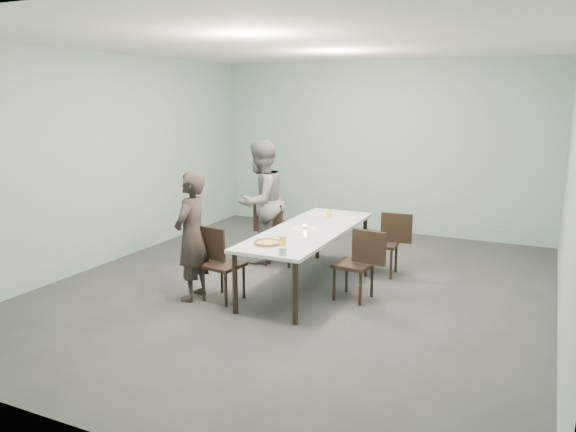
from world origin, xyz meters
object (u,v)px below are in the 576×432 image
at_px(amber_tumbler, 329,215).
at_px(pizza, 268,243).
at_px(diner_near, 192,236).
at_px(diner_far, 261,202).
at_px(chair_near_left, 218,258).
at_px(beer_glass, 283,243).
at_px(chair_far_right, 388,239).
at_px(water_tumbler, 283,252).
at_px(chair_far_left, 275,230).
at_px(side_plate, 302,238).
at_px(chair_near_right, 360,260).
at_px(tealight, 305,227).
at_px(table, 308,233).

bearing_deg(amber_tumbler, pizza, -93.98).
height_order(diner_near, diner_far, diner_far).
xyz_separation_m(chair_near_left, beer_glass, (0.91, -0.11, 0.32)).
distance_m(chair_far_right, diner_near, 2.67).
bearing_deg(water_tumbler, chair_far_left, 118.85).
height_order(diner_far, side_plate, diner_far).
bearing_deg(pizza, chair_near_right, 37.27).
bearing_deg(side_plate, chair_far_right, 63.20).
xyz_separation_m(beer_glass, water_tumbler, (0.11, -0.23, -0.03)).
bearing_deg(amber_tumbler, tealight, -93.46).
bearing_deg(chair_far_left, chair_near_right, -41.18).
xyz_separation_m(water_tumbler, tealight, (-0.28, 1.23, -0.02)).
bearing_deg(amber_tumbler, chair_near_left, -115.75).
distance_m(pizza, beer_glass, 0.27).
height_order(beer_glass, tealight, beer_glass).
xyz_separation_m(diner_near, beer_glass, (1.19, 0.01, 0.05)).
distance_m(chair_far_right, beer_glass, 2.01).
relative_size(chair_far_left, tealight, 15.54).
distance_m(chair_near_right, beer_glass, 1.06).
bearing_deg(tealight, diner_near, -134.96).
height_order(pizza, beer_glass, beer_glass).
bearing_deg(chair_near_right, chair_far_left, -23.49).
height_order(chair_far_left, chair_far_right, same).
distance_m(side_plate, beer_glass, 0.53).
xyz_separation_m(table, diner_far, (-1.07, 0.72, 0.20)).
height_order(pizza, tealight, tealight).
bearing_deg(diner_far, side_plate, 56.18).
distance_m(chair_near_right, diner_far, 2.09).
bearing_deg(chair_near_left, pizza, 7.77).
distance_m(diner_far, beer_glass, 2.09).
bearing_deg(pizza, chair_far_left, 113.94).
xyz_separation_m(chair_far_left, chair_near_right, (1.59, -0.91, 0.00)).
bearing_deg(chair_far_right, beer_glass, 66.52).
bearing_deg(tealight, pizza, -94.40).
relative_size(chair_far_left, chair_far_right, 1.00).
relative_size(chair_near_left, beer_glass, 5.80).
bearing_deg(side_plate, chair_near_right, 21.51).
distance_m(chair_far_left, amber_tumbler, 0.87).
xyz_separation_m(chair_near_left, water_tumbler, (1.02, -0.33, 0.29)).
relative_size(table, chair_near_left, 2.99).
relative_size(beer_glass, water_tumbler, 1.67).
height_order(beer_glass, amber_tumbler, beer_glass).
distance_m(chair_near_left, tealight, 1.19).
relative_size(pizza, amber_tumbler, 4.25).
bearing_deg(tealight, side_plate, -69.81).
xyz_separation_m(chair_far_right, diner_near, (-1.87, -1.88, 0.27)).
xyz_separation_m(table, tealight, (-0.05, 0.01, 0.08)).
relative_size(diner_far, tealight, 31.85).
xyz_separation_m(table, chair_far_left, (-0.83, 0.69, -0.19)).
height_order(chair_near_right, amber_tumbler, chair_near_right).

